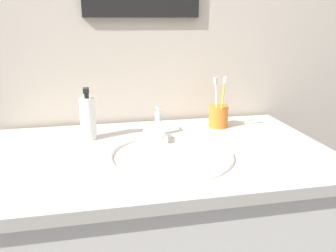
{
  "coord_description": "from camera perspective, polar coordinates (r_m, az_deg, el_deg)",
  "views": [
    {
      "loc": [
        -0.18,
        -1.04,
        1.25
      ],
      "look_at": [
        0.03,
        -0.03,
        0.94
      ],
      "focal_mm": 36.44,
      "sensor_mm": 36.0,
      "label": 1
    }
  ],
  "objects": [
    {
      "name": "toothbrush_yellow",
      "position": [
        1.32,
        9.11,
        4.36
      ],
      "size": [
        0.01,
        0.05,
        0.21
      ],
      "color": "yellow",
      "rests_on": "toothbrush_cup"
    },
    {
      "name": "soap_dispenser",
      "position": [
        1.24,
        -13.2,
        1.12
      ],
      "size": [
        0.06,
        0.06,
        0.19
      ],
      "color": "white",
      "rests_on": "vanity_counter"
    },
    {
      "name": "toothbrush_cup",
      "position": [
        1.37,
        8.45,
        1.63
      ],
      "size": [
        0.08,
        0.08,
        0.09
      ],
      "primitive_type": "cylinder",
      "color": "orange",
      "rests_on": "vanity_counter"
    },
    {
      "name": "sink_basin",
      "position": [
        1.09,
        0.32,
        -6.71
      ],
      "size": [
        0.41,
        0.41,
        0.1
      ],
      "color": "white",
      "rests_on": "vanity_counter"
    },
    {
      "name": "tiled_wall_back",
      "position": [
        1.43,
        -4.49,
        14.9
      ],
      "size": [
        2.33,
        0.04,
        2.4
      ],
      "primitive_type": "cube",
      "color": "beige",
      "rests_on": "ground"
    },
    {
      "name": "faucet",
      "position": [
        1.24,
        -1.48,
        0.15
      ],
      "size": [
        0.02,
        0.15,
        0.1
      ],
      "color": "silver",
      "rests_on": "sink_basin"
    },
    {
      "name": "toothbrush_white",
      "position": [
        1.34,
        8.1,
        4.48
      ],
      "size": [
        0.03,
        0.02,
        0.2
      ],
      "color": "white",
      "rests_on": "toothbrush_cup"
    }
  ]
}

